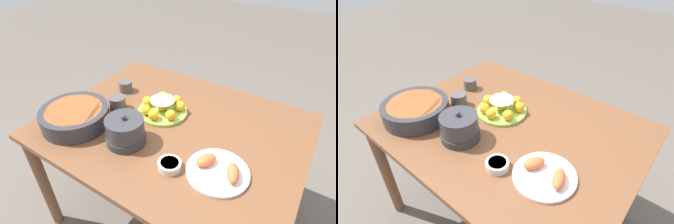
# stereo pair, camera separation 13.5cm
# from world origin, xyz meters

# --- Properties ---
(ground_plane) EXTENTS (12.00, 12.00, 0.00)m
(ground_plane) POSITION_xyz_m (0.00, 0.00, 0.00)
(ground_plane) COLOR #5B544C
(dining_table) EXTENTS (1.26, 1.01, 0.73)m
(dining_table) POSITION_xyz_m (0.00, 0.00, 0.64)
(dining_table) COLOR brown
(dining_table) RESTS_ON ground_plane
(cake_plate) EXTENTS (0.27, 0.27, 0.09)m
(cake_plate) POSITION_xyz_m (0.11, -0.06, 0.76)
(cake_plate) COLOR #99CC4C
(cake_plate) RESTS_ON dining_table
(serving_bowl) EXTENTS (0.34, 0.34, 0.09)m
(serving_bowl) POSITION_xyz_m (0.42, 0.26, 0.78)
(serving_bowl) COLOR #2D2D33
(serving_bowl) RESTS_ON dining_table
(sauce_bowl) EXTENTS (0.10, 0.10, 0.03)m
(sauce_bowl) POSITION_xyz_m (-0.14, 0.26, 0.75)
(sauce_bowl) COLOR beige
(sauce_bowl) RESTS_ON dining_table
(seafood_platter) EXTENTS (0.26, 0.26, 0.06)m
(seafood_platter) POSITION_xyz_m (-0.32, 0.17, 0.75)
(seafood_platter) COLOR silver
(seafood_platter) RESTS_ON dining_table
(cup_near) EXTENTS (0.08, 0.08, 0.06)m
(cup_near) POSITION_xyz_m (0.42, -0.12, 0.76)
(cup_near) COLOR #4C4747
(cup_near) RESTS_ON dining_table
(cup_far) EXTENTS (0.09, 0.09, 0.07)m
(cup_far) POSITION_xyz_m (0.33, 0.04, 0.77)
(cup_far) COLOR #4C4747
(cup_far) RESTS_ON dining_table
(warming_pot) EXTENTS (0.19, 0.19, 0.15)m
(warming_pot) POSITION_xyz_m (0.12, 0.23, 0.79)
(warming_pot) COLOR #2D2D2D
(warming_pot) RESTS_ON dining_table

